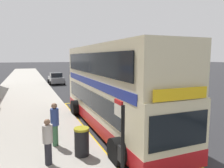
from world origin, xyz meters
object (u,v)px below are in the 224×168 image
Objects in this scene: double_decker_bus at (112,90)px; pedestrian_waiting_near_sign at (48,140)px; bus_stop_sign at (121,145)px; parked_car_black_distant at (109,77)px; parked_car_grey_far at (56,78)px; litter_bin at (82,142)px; parked_car_grey_kerbside at (132,83)px; pedestrian_further_back at (55,123)px.

pedestrian_waiting_near_sign is at bearing -138.85° from double_decker_bus.
bus_stop_sign is at bearing -61.73° from pedestrian_waiting_near_sign.
parked_car_black_distant is at bearing 69.18° from double_decker_bus.
parked_car_black_distant is at bearing -6.30° from parked_car_grey_far.
pedestrian_waiting_near_sign reaches higher than litter_bin.
bus_stop_sign is 25.99m from parked_car_grey_far.
parked_car_grey_kerbside is at bearing 61.78° from bus_stop_sign.
bus_stop_sign is 3.20m from pedestrian_waiting_near_sign.
parked_car_grey_far is at bearing -47.01° from parked_car_grey_kerbside.
parked_car_black_distant is 23.42m from pedestrian_further_back.
litter_bin is at bearing 94.89° from bus_stop_sign.
pedestrian_further_back is (-3.22, -1.70, -0.93)m from double_decker_bus.
litter_bin is (-9.72, -22.18, -0.13)m from parked_car_black_distant.
parked_car_grey_kerbside is 1.00× the size of parked_car_black_distant.
pedestrian_further_back is 1.56m from litter_bin.
litter_bin is at bearing 68.58° from parked_car_black_distant.
pedestrian_waiting_near_sign is at bearing 118.27° from bus_stop_sign.
litter_bin is at bearing -57.28° from pedestrian_further_back.
double_decker_bus is 2.60× the size of parked_car_black_distant.
double_decker_bus reaches higher than parked_car_black_distant.
pedestrian_further_back reaches higher than pedestrian_waiting_near_sign.
litter_bin is at bearing 10.13° from pedestrian_waiting_near_sign.
parked_car_black_distant is 24.21m from litter_bin.
parked_car_grey_kerbside is at bearing 51.52° from pedestrian_further_back.
parked_car_grey_far is 3.97× the size of litter_bin.
litter_bin is (1.23, 0.22, -0.33)m from pedestrian_waiting_near_sign.
double_decker_bus is 2.60× the size of parked_car_grey_kerbside.
parked_car_grey_kerbside is 2.62× the size of pedestrian_waiting_near_sign.
parked_car_grey_far is 21.87m from pedestrian_further_back.
double_decker_bus is at bearing 27.83° from pedestrian_further_back.
parked_car_grey_far and parked_car_black_distant have the same top height.
parked_car_grey_kerbside reaches higher than litter_bin.
pedestrian_further_back is at bearing -152.17° from double_decker_bus.
parked_car_black_distant is (7.31, 19.22, -1.26)m from double_decker_bus.
parked_car_grey_far reaches higher than litter_bin.
pedestrian_further_back reaches higher than parked_car_black_distant.
bus_stop_sign is 0.62× the size of parked_car_grey_kerbside.
pedestrian_waiting_near_sign reaches higher than parked_car_black_distant.
double_decker_bus is at bearing 41.15° from pedestrian_waiting_near_sign.
pedestrian_waiting_near_sign is at bearing 66.20° from parked_car_black_distant.
pedestrian_further_back is (0.42, 1.48, 0.12)m from pedestrian_waiting_near_sign.
parked_car_black_distant is 24.93m from pedestrian_waiting_near_sign.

